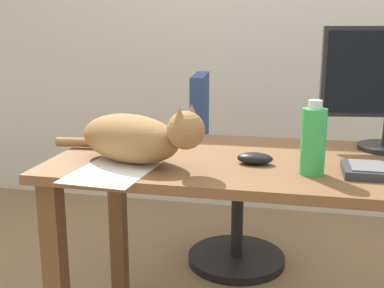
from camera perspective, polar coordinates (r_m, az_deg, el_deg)
name	(u,v)px	position (r m, az deg, el deg)	size (l,w,h in m)	color
back_wall	(289,3)	(3.02, 11.51, 16.17)	(6.00, 0.04, 2.60)	beige
desk	(270,194)	(1.58, 9.30, -5.88)	(1.39, 0.65, 0.74)	brown
office_chair	(228,184)	(2.34, 4.27, -4.80)	(0.48, 0.48, 0.94)	black
cat	(135,137)	(1.47, -6.77, 0.81)	(0.57, 0.31, 0.20)	olive
computer_mouse	(255,158)	(1.48, 7.52, -1.71)	(0.11, 0.06, 0.04)	black
paper_sheet	(113,171)	(1.41, -9.44, -3.21)	(0.21, 0.30, 0.00)	white
water_bottle	(313,141)	(1.38, 14.29, 0.40)	(0.07, 0.07, 0.21)	green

